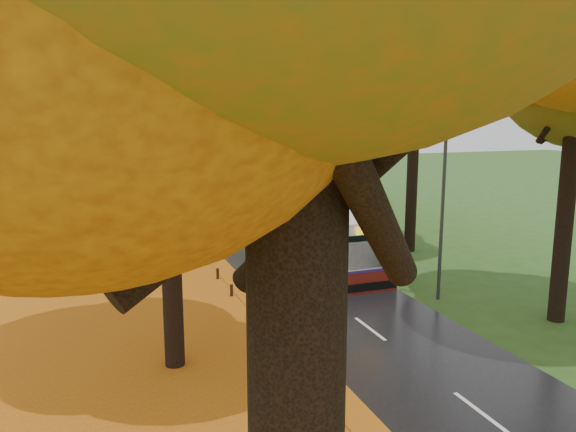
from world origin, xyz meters
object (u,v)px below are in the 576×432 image
streetlamp_near (438,186)px  car_dark (158,182)px  car_white (181,201)px  bus (317,231)px  car_silver (177,198)px  streetlamp_far (208,138)px  streetlamp_mid (268,150)px

streetlamp_near → car_dark: streetlamp_near is taller
car_white → car_dark: bearing=72.1°
streetlamp_near → bus: 8.11m
streetlamp_near → car_white: streetlamp_near is taller
bus → car_silver: size_ratio=2.81×
streetlamp_near → streetlamp_far: bearing=90.0°
bus → car_white: 17.84m
streetlamp_near → streetlamp_mid: same height
streetlamp_mid → streetlamp_far: (0.00, 22.00, 0.00)m
streetlamp_mid → car_white: size_ratio=1.89×
streetlamp_near → bus: size_ratio=0.70×
streetlamp_near → streetlamp_far: 44.00m
streetlamp_mid → car_white: streetlamp_mid is taller
streetlamp_mid → bus: size_ratio=0.70×
streetlamp_near → bus: bearing=106.5°
streetlamp_mid → car_silver: (-6.30, 4.62, -4.00)m
streetlamp_far → bus: 37.01m
car_silver → car_dark: car_silver is taller
streetlamp_near → streetlamp_mid: bearing=90.0°
car_silver → streetlamp_mid: bearing=-47.5°
streetlamp_mid → streetlamp_far: bearing=90.0°
streetlamp_near → car_white: size_ratio=1.89×
streetlamp_mid → bus: (-2.13, -14.82, -3.10)m
streetlamp_far → bus: size_ratio=0.70×
car_white → car_dark: (0.00, 14.09, -0.08)m
streetlamp_mid → car_dark: streetlamp_mid is taller
car_white → streetlamp_far: bearing=54.2°
car_white → bus: bearing=-94.4°
car_silver → car_dark: (0.00, 11.97, -0.02)m
streetlamp_mid → streetlamp_near: bearing=-90.0°
car_silver → streetlamp_far: bearing=58.9°
streetlamp_far → bus: (-2.13, -36.82, -3.10)m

